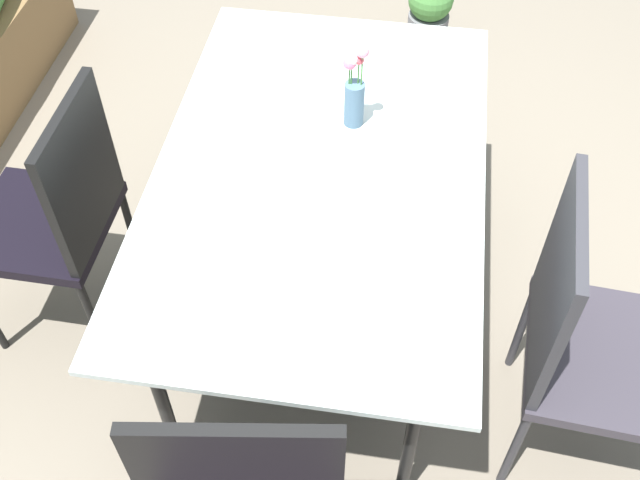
{
  "coord_description": "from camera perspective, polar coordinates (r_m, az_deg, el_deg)",
  "views": [
    {
      "loc": [
        -1.73,
        -0.19,
        2.37
      ],
      "look_at": [
        -0.1,
        0.06,
        0.42
      ],
      "focal_mm": 42.31,
      "sensor_mm": 36.0,
      "label": 1
    }
  ],
  "objects": [
    {
      "name": "ground_plane",
      "position": [
        2.94,
        1.51,
        -4.01
      ],
      "size": [
        12.0,
        12.0,
        0.0
      ],
      "primitive_type": "plane",
      "color": "#756B5B"
    },
    {
      "name": "potted_plant",
      "position": [
        3.94,
        8.23,
        16.41
      ],
      "size": [
        0.22,
        0.22,
        0.44
      ],
      "color": "slate",
      "rests_on": "ground"
    },
    {
      "name": "flower_vase",
      "position": [
        2.37,
        2.62,
        11.06
      ],
      "size": [
        0.06,
        0.08,
        0.29
      ],
      "color": "slate",
      "rests_on": "dining_table"
    },
    {
      "name": "dining_table",
      "position": [
        2.33,
        -0.0,
        4.74
      ],
      "size": [
        1.59,
        0.99,
        0.77
      ],
      "color": "silver",
      "rests_on": "ground"
    },
    {
      "name": "chair_near_left",
      "position": [
        2.28,
        19.64,
        -6.76
      ],
      "size": [
        0.52,
        0.52,
        1.02
      ],
      "rotation": [
        0.0,
        0.0,
        3.07
      ],
      "color": "#353039",
      "rests_on": "ground"
    },
    {
      "name": "chair_far_side",
      "position": [
        2.58,
        -19.14,
        2.08
      ],
      "size": [
        0.45,
        0.45,
        1.0
      ],
      "rotation": [
        0.0,
        0.0,
        -0.01
      ],
      "color": "black",
      "rests_on": "ground"
    }
  ]
}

